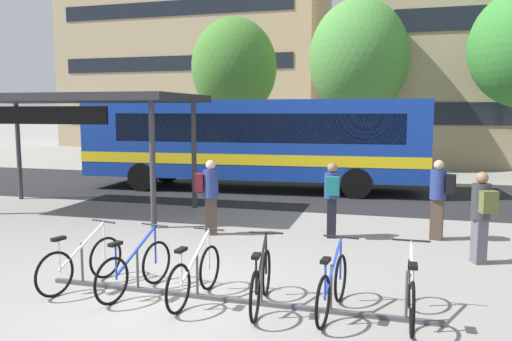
% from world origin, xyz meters
% --- Properties ---
extents(ground, '(200.00, 200.00, 0.00)m').
position_xyz_m(ground, '(0.00, 0.00, 0.00)').
color(ground, gray).
extents(bus_lane_asphalt, '(80.00, 7.20, 0.01)m').
position_xyz_m(bus_lane_asphalt, '(0.00, 10.62, 0.00)').
color(bus_lane_asphalt, '#232326').
rests_on(bus_lane_asphalt, ground).
extents(city_bus, '(12.15, 3.28, 3.20)m').
position_xyz_m(city_bus, '(-1.83, 10.61, 1.78)').
color(city_bus, '#14389E').
rests_on(city_bus, ground).
extents(bike_rack, '(6.04, 0.19, 0.70)m').
position_xyz_m(bike_rack, '(0.91, 0.10, 0.09)').
color(bike_rack, '#47474C').
rests_on(bike_rack, ground).
extents(parked_bicycle_white_0, '(0.62, 1.68, 0.99)m').
position_xyz_m(parked_bicycle_white_0, '(-1.56, 0.07, 0.38)').
color(parked_bicycle_white_0, black).
rests_on(parked_bicycle_white_0, ground).
extents(parked_bicycle_blue_1, '(0.56, 1.69, 0.99)m').
position_xyz_m(parked_bicycle_blue_1, '(-0.59, 0.04, 0.38)').
color(parked_bicycle_blue_1, black).
rests_on(parked_bicycle_blue_1, ground).
extents(parked_bicycle_white_2, '(0.52, 1.72, 0.99)m').
position_xyz_m(parked_bicycle_white_2, '(0.41, 0.01, 0.38)').
color(parked_bicycle_white_2, black).
rests_on(parked_bicycle_white_2, ground).
extents(parked_bicycle_black_3, '(0.52, 1.72, 0.99)m').
position_xyz_m(parked_bicycle_black_3, '(1.43, 0.01, 0.38)').
color(parked_bicycle_black_3, black).
rests_on(parked_bicycle_black_3, ground).
extents(parked_bicycle_blue_4, '(0.52, 1.72, 0.99)m').
position_xyz_m(parked_bicycle_blue_4, '(2.44, 0.05, 0.38)').
color(parked_bicycle_blue_4, black).
rests_on(parked_bicycle_blue_4, ground).
extents(parked_bicycle_silver_5, '(0.52, 1.72, 0.99)m').
position_xyz_m(parked_bicycle_silver_5, '(3.48, 0.12, 0.38)').
color(parked_bicycle_silver_5, black).
rests_on(parked_bicycle_silver_5, ground).
extents(transit_shelter, '(6.85, 3.55, 3.26)m').
position_xyz_m(transit_shelter, '(-5.39, 5.40, 3.07)').
color(transit_shelter, '#38383D').
rests_on(transit_shelter, ground).
extents(commuter_olive_pack_1, '(0.47, 0.59, 1.71)m').
position_xyz_m(commuter_olive_pack_1, '(4.77, 3.13, 0.98)').
color(commuter_olive_pack_1, '#565660').
rests_on(commuter_olive_pack_1, ground).
extents(commuter_teal_pack_2, '(0.39, 0.56, 1.68)m').
position_xyz_m(commuter_teal_pack_2, '(1.89, 4.35, 0.97)').
color(commuter_teal_pack_2, black).
rests_on(commuter_teal_pack_2, ground).
extents(commuter_black_pack_3, '(0.57, 0.41, 1.76)m').
position_xyz_m(commuter_black_pack_3, '(4.16, 4.80, 1.02)').
color(commuter_black_pack_3, '#47382D').
rests_on(commuter_black_pack_3, ground).
extents(commuter_maroon_pack_4, '(0.59, 0.46, 1.72)m').
position_xyz_m(commuter_maroon_pack_4, '(-0.83, 3.88, 0.99)').
color(commuter_maroon_pack_4, '#47382D').
rests_on(commuter_maroon_pack_4, ground).
extents(street_tree_0, '(4.45, 4.45, 7.67)m').
position_xyz_m(street_tree_0, '(-5.08, 18.75, 5.07)').
color(street_tree_0, brown).
rests_on(street_tree_0, ground).
extents(street_tree_2, '(4.77, 4.77, 8.19)m').
position_xyz_m(street_tree_2, '(1.33, 18.57, 5.38)').
color(street_tree_2, brown).
rests_on(street_tree_2, ground).
extents(building_left_wing, '(20.68, 10.56, 19.94)m').
position_xyz_m(building_left_wing, '(-13.00, 33.74, 9.97)').
color(building_left_wing, tan).
rests_on(building_left_wing, ground).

